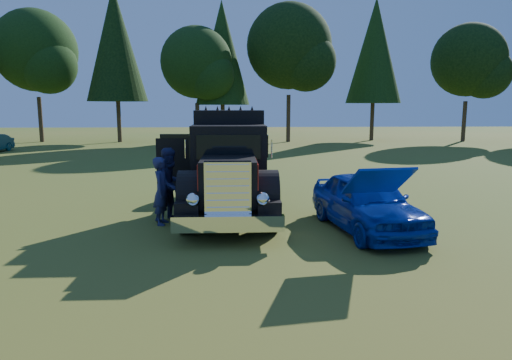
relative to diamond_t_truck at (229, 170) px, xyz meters
The scene contains 6 objects.
ground 2.98m from the diamond_t_truck, 68.93° to the right, with size 120.00×120.00×0.00m, color #385C1B.
treeline 25.90m from the diamond_t_truck, 93.57° to the left, with size 72.10×24.04×13.84m.
diamond_t_truck is the anchor object (origin of this frame).
hotrod_coupe 4.08m from the diamond_t_truck, 30.65° to the right, with size 2.36×4.48×1.89m.
spectator_near 2.16m from the diamond_t_truck, 146.28° to the right, with size 0.66×0.43×1.81m, color #1B2040.
spectator_far 1.78m from the diamond_t_truck, 154.82° to the right, with size 0.98×0.76×2.01m, color navy.
Camera 1 is at (-0.80, -10.64, 3.11)m, focal length 32.00 mm.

